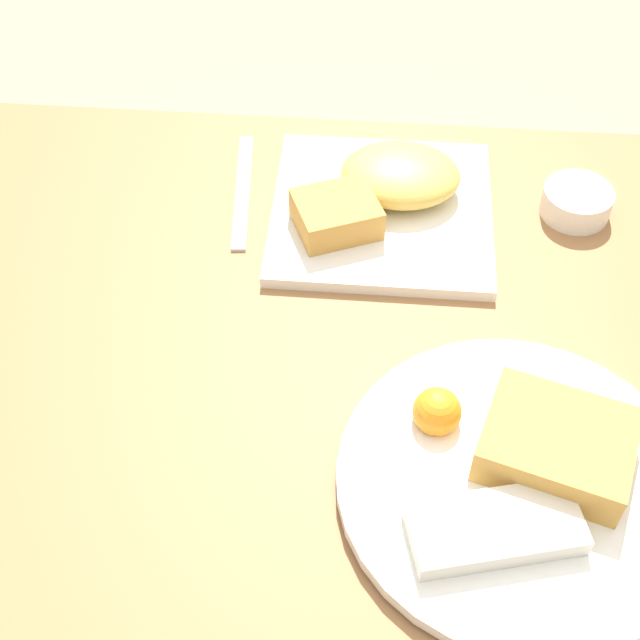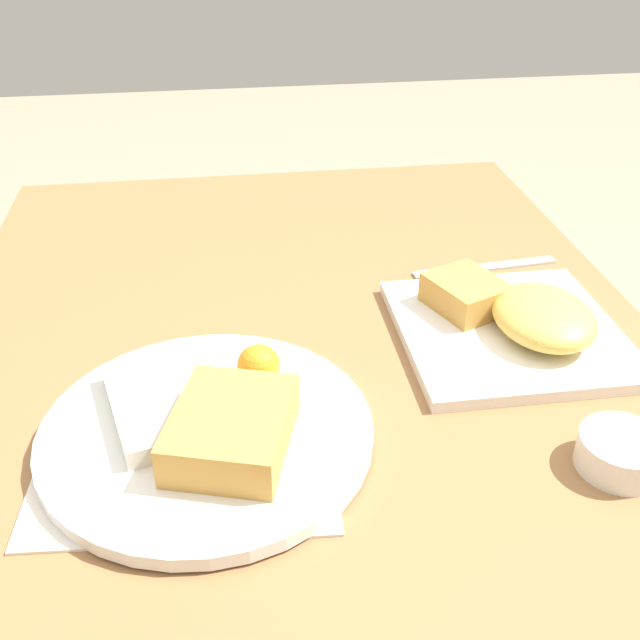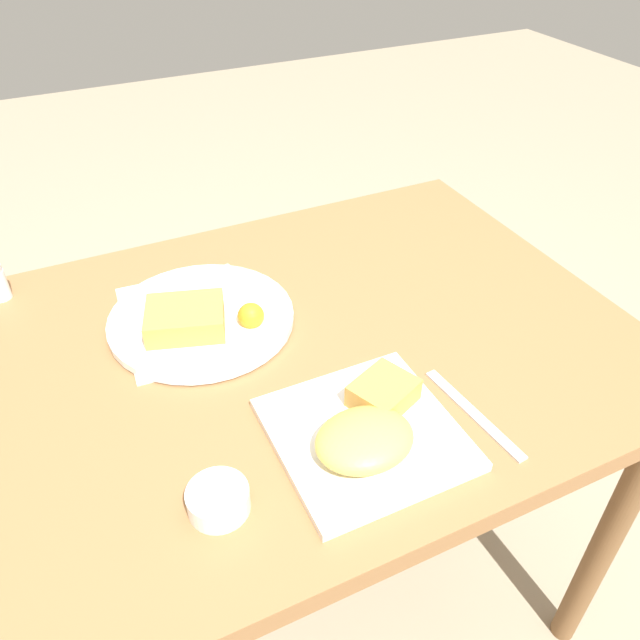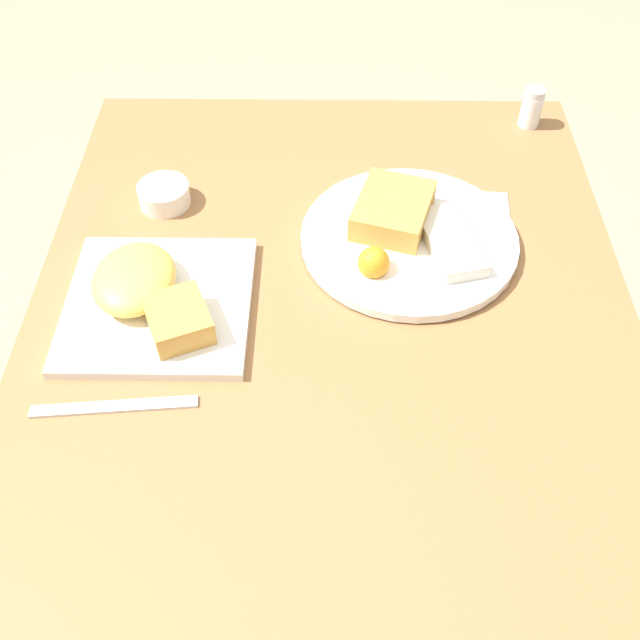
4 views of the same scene
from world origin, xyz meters
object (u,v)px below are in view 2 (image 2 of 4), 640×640
Objects in this scene: plate_oval_far at (210,426)px; sauce_ramekin at (621,452)px; butter_knife at (485,268)px; plate_square_near at (516,321)px.

sauce_ramekin is at bearing -103.33° from plate_oval_far.
plate_oval_far is 4.01× the size of sauce_ramekin.
sauce_ramekin is 0.38m from butter_knife.
plate_square_near is at bearing 77.13° from butter_knife.
plate_square_near reaches higher than plate_oval_far.
plate_square_near is 0.37m from plate_oval_far.
plate_oval_far is (-0.13, 0.34, -0.00)m from plate_square_near.
butter_knife is at bearing -51.37° from plate_oval_far.
plate_square_near reaches higher than butter_knife.
plate_oval_far is at bearing 76.67° from sauce_ramekin.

